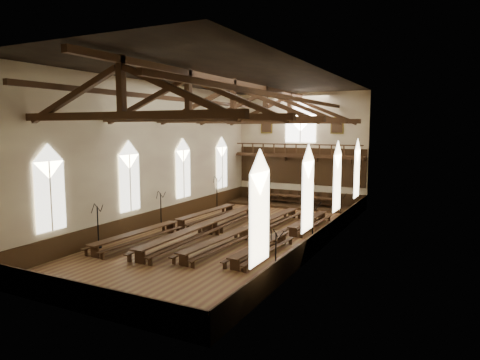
% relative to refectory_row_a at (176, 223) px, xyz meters
% --- Properties ---
extents(ground, '(26.00, 26.00, 0.00)m').
position_rel_refectory_row_a_xyz_m(ground, '(3.92, 0.84, -0.54)').
color(ground, brown).
rests_on(ground, ground).
extents(room_walls, '(26.00, 26.00, 26.00)m').
position_rel_refectory_row_a_xyz_m(room_walls, '(3.92, 0.84, 5.92)').
color(room_walls, beige).
rests_on(room_walls, ground).
extents(wainscot_band, '(12.00, 26.00, 1.20)m').
position_rel_refectory_row_a_xyz_m(wainscot_band, '(3.92, 0.84, 0.06)').
color(wainscot_band, '#32200F').
rests_on(wainscot_band, ground).
extents(side_windows, '(11.85, 19.80, 4.50)m').
position_rel_refectory_row_a_xyz_m(side_windows, '(3.92, 0.84, 3.20)').
color(side_windows, white).
rests_on(side_windows, room_walls).
extents(end_window, '(2.80, 0.12, 3.80)m').
position_rel_refectory_row_a_xyz_m(end_window, '(3.92, 13.74, 6.68)').
color(end_window, white).
rests_on(end_window, room_walls).
extents(minstrels_gallery, '(11.80, 1.24, 3.70)m').
position_rel_refectory_row_a_xyz_m(minstrels_gallery, '(3.92, 13.50, 3.36)').
color(minstrels_gallery, '#361C11').
rests_on(minstrels_gallery, room_walls).
extents(portraits, '(7.75, 0.09, 1.45)m').
position_rel_refectory_row_a_xyz_m(portraits, '(3.92, 13.74, 6.56)').
color(portraits, brown).
rests_on(portraits, room_walls).
extents(roof_trusses, '(11.70, 25.70, 2.80)m').
position_rel_refectory_row_a_xyz_m(roof_trusses, '(3.92, 0.84, 7.67)').
color(roof_trusses, '#361C11').
rests_on(roof_trusses, room_walls).
extents(refectory_row_a, '(1.91, 14.42, 0.74)m').
position_rel_refectory_row_a_xyz_m(refectory_row_a, '(0.00, 0.00, 0.00)').
color(refectory_row_a, '#361C11').
rests_on(refectory_row_a, ground).
extents(refectory_row_b, '(1.68, 14.91, 0.80)m').
position_rel_refectory_row_a_xyz_m(refectory_row_b, '(2.36, 0.56, 0.04)').
color(refectory_row_b, '#361C11').
rests_on(refectory_row_b, ground).
extents(refectory_row_c, '(1.87, 14.13, 0.71)m').
position_rel_refectory_row_a_xyz_m(refectory_row_c, '(5.07, 0.86, -0.02)').
color(refectory_row_c, '#361C11').
rests_on(refectory_row_c, ground).
extents(refectory_row_d, '(1.62, 13.68, 0.67)m').
position_rel_refectory_row_a_xyz_m(refectory_row_d, '(7.50, 1.24, -0.06)').
color(refectory_row_d, '#361C11').
rests_on(refectory_row_d, ground).
extents(dais, '(11.40, 2.87, 0.19)m').
position_rel_refectory_row_a_xyz_m(dais, '(3.72, 12.24, -0.45)').
color(dais, '#32200F').
rests_on(dais, ground).
extents(high_table, '(8.39, 1.25, 0.78)m').
position_rel_refectory_row_a_xyz_m(high_table, '(3.72, 12.24, 0.31)').
color(high_table, '#361C11').
rests_on(high_table, dais).
extents(high_chairs, '(5.90, 0.51, 1.08)m').
position_rel_refectory_row_a_xyz_m(high_chairs, '(3.72, 13.06, 0.24)').
color(high_chairs, '#361C11').
rests_on(high_chairs, dais).
extents(candelabrum_left_near, '(0.76, 0.77, 2.58)m').
position_rel_refectory_row_a_xyz_m(candelabrum_left_near, '(-1.63, -5.34, 0.24)').
color(candelabrum_left_near, black).
rests_on(candelabrum_left_near, ground).
extents(candelabrum_left_mid, '(0.73, 0.77, 2.53)m').
position_rel_refectory_row_a_xyz_m(candelabrum_left_mid, '(-1.63, 0.53, 0.23)').
color(candelabrum_left_mid, black).
rests_on(candelabrum_left_mid, ground).
extents(candelabrum_left_far, '(0.78, 0.85, 2.80)m').
position_rel_refectory_row_a_xyz_m(candelabrum_left_far, '(-1.63, 8.33, 0.31)').
color(candelabrum_left_far, black).
rests_on(candelabrum_left_far, ground).
extents(candelabrum_right_near, '(0.64, 0.72, 2.34)m').
position_rel_refectory_row_a_xyz_m(candelabrum_right_near, '(9.47, -5.57, 0.17)').
color(candelabrum_right_near, black).
rests_on(candelabrum_right_near, ground).
extents(candelabrum_right_mid, '(0.80, 0.85, 2.80)m').
position_rel_refectory_row_a_xyz_m(candelabrum_right_mid, '(9.47, -0.03, 0.31)').
color(candelabrum_right_mid, black).
rests_on(candelabrum_right_mid, ground).
extents(candelabrum_right_far, '(0.71, 0.70, 2.38)m').
position_rel_refectory_row_a_xyz_m(candelabrum_right_far, '(9.47, 6.44, 0.18)').
color(candelabrum_right_far, black).
rests_on(candelabrum_right_far, ground).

